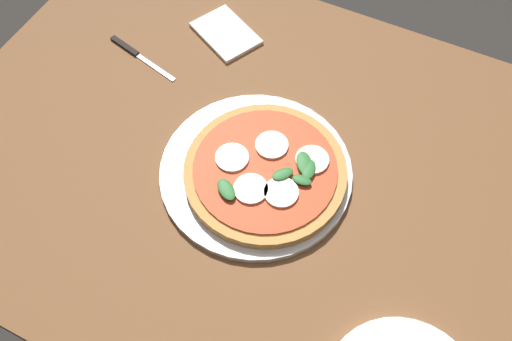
{
  "coord_description": "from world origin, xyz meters",
  "views": [
    {
      "loc": [
        -0.15,
        0.45,
        1.52
      ],
      "look_at": [
        0.06,
        0.02,
        0.73
      ],
      "focal_mm": 38.69,
      "sensor_mm": 36.0,
      "label": 1
    }
  ],
  "objects_px": {
    "serving_tray": "(256,172)",
    "pizza": "(265,171)",
    "knife": "(135,53)",
    "dining_table": "(291,207)",
    "napkin": "(226,33)"
  },
  "relations": [
    {
      "from": "serving_tray",
      "to": "pizza",
      "type": "distance_m",
      "value": 0.03
    },
    {
      "from": "serving_tray",
      "to": "napkin",
      "type": "distance_m",
      "value": 0.33
    },
    {
      "from": "pizza",
      "to": "knife",
      "type": "distance_m",
      "value": 0.38
    },
    {
      "from": "serving_tray",
      "to": "napkin",
      "type": "bearing_deg",
      "value": -53.28
    },
    {
      "from": "napkin",
      "to": "pizza",
      "type": "bearing_deg",
      "value": 128.97
    },
    {
      "from": "serving_tray",
      "to": "napkin",
      "type": "relative_size",
      "value": 2.49
    },
    {
      "from": "pizza",
      "to": "knife",
      "type": "relative_size",
      "value": 1.6
    },
    {
      "from": "dining_table",
      "to": "knife",
      "type": "relative_size",
      "value": 7.58
    },
    {
      "from": "serving_tray",
      "to": "napkin",
      "type": "height_order",
      "value": "serving_tray"
    },
    {
      "from": "napkin",
      "to": "knife",
      "type": "relative_size",
      "value": 0.77
    },
    {
      "from": "dining_table",
      "to": "serving_tray",
      "type": "bearing_deg",
      "value": 20.02
    },
    {
      "from": "dining_table",
      "to": "knife",
      "type": "height_order",
      "value": "knife"
    },
    {
      "from": "serving_tray",
      "to": "pizza",
      "type": "xyz_separation_m",
      "value": [
        -0.02,
        0.0,
        0.02
      ]
    },
    {
      "from": "serving_tray",
      "to": "dining_table",
      "type": "bearing_deg",
      "value": -159.98
    },
    {
      "from": "dining_table",
      "to": "napkin",
      "type": "xyz_separation_m",
      "value": [
        0.26,
        -0.24,
        0.11
      ]
    }
  ]
}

